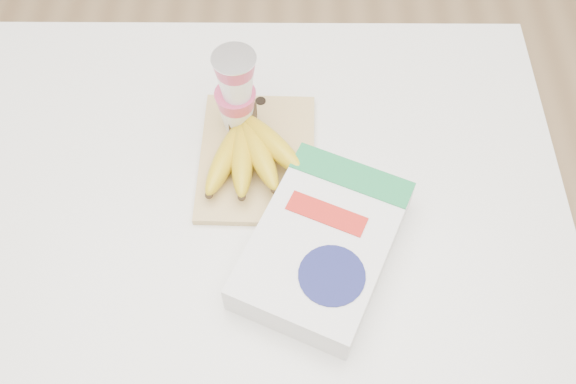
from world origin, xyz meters
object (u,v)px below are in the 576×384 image
object	(u,v)px
bananas	(250,151)
cereal_box	(323,244)
cutting_board	(257,157)
table	(232,293)
yogurt_stack	(236,91)

from	to	relation	value
bananas	cereal_box	world-z (taller)	bananas
cutting_board	cereal_box	xyz separation A→B (m)	(0.11, -0.19, 0.03)
table	yogurt_stack	size ratio (longest dim) A/B	7.06
cutting_board	cereal_box	size ratio (longest dim) A/B	0.77
cutting_board	yogurt_stack	distance (m)	0.13
cutting_board	bananas	xyz separation A→B (m)	(-0.01, -0.01, 0.03)
table	yogurt_stack	bearing A→B (deg)	71.76
cutting_board	cereal_box	world-z (taller)	cereal_box
table	cutting_board	bearing A→B (deg)	38.06
table	cereal_box	bearing A→B (deg)	-34.41
yogurt_stack	cereal_box	distance (m)	0.31
table	cutting_board	size ratio (longest dim) A/B	4.45
yogurt_stack	bananas	bearing A→B (deg)	-73.54
bananas	cereal_box	xyz separation A→B (m)	(0.12, -0.18, -0.01)
table	yogurt_stack	distance (m)	0.59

